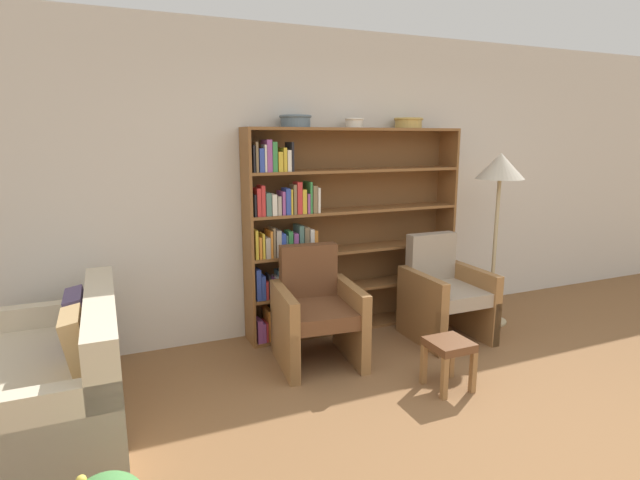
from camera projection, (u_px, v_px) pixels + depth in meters
name	position (u px, v px, depth m)	size (l,w,h in m)	color
ground_plane	(552.00, 465.00, 2.79)	(24.00, 24.00, 0.00)	brown
wall_back	(352.00, 183.00, 4.78)	(12.00, 0.06, 2.75)	silver
bookshelf	(334.00, 232.00, 4.61)	(2.09, 0.30, 1.89)	brown
bowl_sage	(295.00, 120.00, 4.25)	(0.28, 0.28, 0.10)	slate
bowl_olive	(354.00, 122.00, 4.47)	(0.17, 0.17, 0.09)	silver
bowl_brass	(408.00, 122.00, 4.69)	(0.28, 0.28, 0.10)	tan
couch	(60.00, 382.00, 3.10)	(0.81, 1.54, 0.83)	beige
armchair_leather	(316.00, 312.00, 4.04)	(0.70, 0.74, 0.93)	olive
armchair_cushioned	(444.00, 293.00, 4.53)	(0.64, 0.68, 0.93)	olive
floor_lamp	(500.00, 175.00, 4.68)	(0.45, 0.45, 1.66)	tan
footstool	(449.00, 351.00, 3.60)	(0.29, 0.29, 0.37)	olive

